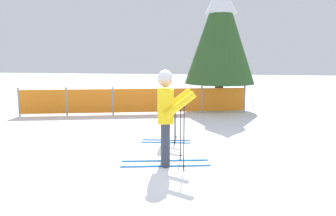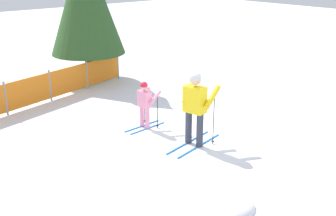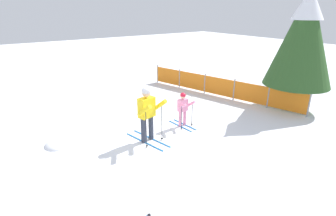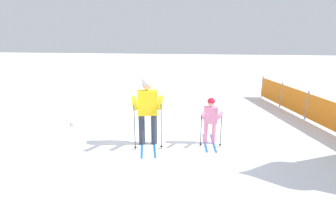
{
  "view_description": "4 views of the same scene",
  "coord_description": "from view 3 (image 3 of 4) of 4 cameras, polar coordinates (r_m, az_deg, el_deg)",
  "views": [
    {
      "loc": [
        0.83,
        -6.1,
        2.08
      ],
      "look_at": [
        -0.23,
        1.01,
        0.92
      ],
      "focal_mm": 35.0,
      "sensor_mm": 36.0,
      "label": 1
    },
    {
      "loc": [
        -6.61,
        -6.74,
        4.23
      ],
      "look_at": [
        -0.28,
        0.69,
        0.76
      ],
      "focal_mm": 45.0,
      "sensor_mm": 36.0,
      "label": 2
    },
    {
      "loc": [
        6.41,
        -3.94,
        4.03
      ],
      "look_at": [
        -0.26,
        0.83,
        0.88
      ],
      "focal_mm": 28.0,
      "sensor_mm": 36.0,
      "label": 3
    },
    {
      "loc": [
        6.26,
        1.2,
        2.88
      ],
      "look_at": [
        -0.55,
        0.4,
        0.9
      ],
      "focal_mm": 28.0,
      "sensor_mm": 36.0,
      "label": 4
    }
  ],
  "objects": [
    {
      "name": "skier_child",
      "position": [
        9.3,
        3.31,
        0.28
      ],
      "size": [
        1.2,
        0.58,
        1.26
      ],
      "rotation": [
        0.0,
        0.0,
        0.07
      ],
      "color": "#1966B2",
      "rests_on": "ground_plane"
    },
    {
      "name": "snow_mound",
      "position": [
        8.98,
        -23.12,
        -7.51
      ],
      "size": [
        0.8,
        0.68,
        0.32
      ],
      "primitive_type": "ellipsoid",
      "color": "white",
      "rests_on": "ground_plane"
    },
    {
      "name": "skier_adult",
      "position": [
        8.12,
        -4.53,
        -0.33
      ],
      "size": [
        1.75,
        0.86,
        1.82
      ],
      "rotation": [
        0.0,
        0.0,
        0.2
      ],
      "color": "#1966B2",
      "rests_on": "ground_plane"
    },
    {
      "name": "safety_fence",
      "position": [
        12.83,
        11.01,
        4.63
      ],
      "size": [
        7.77,
        2.03,
        0.99
      ],
      "rotation": [
        0.0,
        0.0,
        0.25
      ],
      "color": "gray",
      "rests_on": "ground_plane"
    },
    {
      "name": "conifer_far",
      "position": [
        11.84,
        27.43,
        13.8
      ],
      "size": [
        2.62,
        2.62,
        4.87
      ],
      "color": "#4C3823",
      "rests_on": "ground_plane"
    },
    {
      "name": "ground_plane",
      "position": [
        8.54,
        -3.54,
        -7.21
      ],
      "size": [
        60.0,
        60.0,
        0.0
      ],
      "primitive_type": "plane",
      "color": "white"
    }
  ]
}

